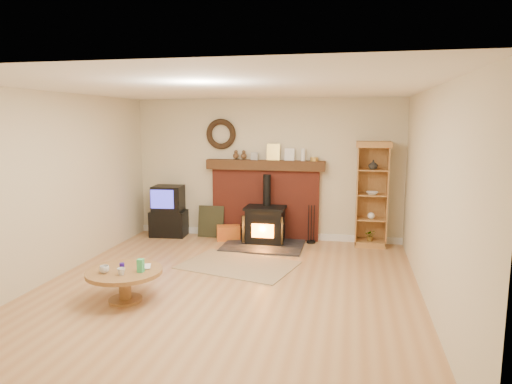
% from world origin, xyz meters
% --- Properties ---
extents(ground, '(5.50, 5.50, 0.00)m').
position_xyz_m(ground, '(0.00, 0.00, 0.00)').
color(ground, '#AA7547').
rests_on(ground, ground).
extents(room_shell, '(5.02, 5.52, 2.61)m').
position_xyz_m(room_shell, '(-0.02, 0.09, 1.72)').
color(room_shell, beige).
rests_on(room_shell, ground).
extents(chimney_breast, '(2.20, 0.22, 1.78)m').
position_xyz_m(chimney_breast, '(0.00, 2.67, 0.80)').
color(chimney_breast, maroon).
rests_on(chimney_breast, ground).
extents(wood_stove, '(1.40, 1.00, 1.23)m').
position_xyz_m(wood_stove, '(0.07, 2.27, 0.32)').
color(wood_stove, black).
rests_on(wood_stove, ground).
extents(area_rug, '(1.90, 1.52, 0.01)m').
position_xyz_m(area_rug, '(-0.09, 0.97, 0.01)').
color(area_rug, brown).
rests_on(area_rug, ground).
extents(tv_unit, '(0.70, 0.52, 0.97)m').
position_xyz_m(tv_unit, '(-1.85, 2.47, 0.47)').
color(tv_unit, black).
rests_on(tv_unit, ground).
extents(curio_cabinet, '(0.59, 0.43, 1.85)m').
position_xyz_m(curio_cabinet, '(1.93, 2.55, 0.93)').
color(curio_cabinet, '#975E31').
rests_on(curio_cabinet, ground).
extents(firelog_box, '(0.49, 0.38, 0.27)m').
position_xyz_m(firelog_box, '(-0.64, 2.40, 0.13)').
color(firelog_box, gold).
rests_on(firelog_box, ground).
extents(leaning_painting, '(0.50, 0.13, 0.60)m').
position_xyz_m(leaning_painting, '(-1.02, 2.55, 0.30)').
color(leaning_painting, black).
rests_on(leaning_painting, ground).
extents(fire_tools, '(0.16, 0.16, 0.70)m').
position_xyz_m(fire_tools, '(0.88, 2.50, 0.13)').
color(fire_tools, black).
rests_on(fire_tools, ground).
extents(coffee_table, '(0.93, 0.93, 0.56)m').
position_xyz_m(coffee_table, '(-1.12, -0.67, 0.32)').
color(coffee_table, brown).
rests_on(coffee_table, ground).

